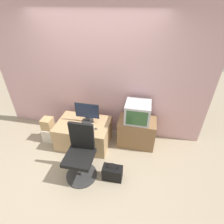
% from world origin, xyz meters
% --- Properties ---
extents(ground_plane, '(12.00, 12.00, 0.00)m').
position_xyz_m(ground_plane, '(0.00, 0.00, 0.00)').
color(ground_plane, tan).
extents(wall_back, '(4.40, 0.05, 2.60)m').
position_xyz_m(wall_back, '(0.00, 1.32, 1.30)').
color(wall_back, '#CC9EA3').
rests_on(wall_back, ground_plane).
extents(desk, '(1.05, 0.74, 0.51)m').
position_xyz_m(desk, '(-0.18, 0.78, 0.26)').
color(desk, tan).
rests_on(desk, ground_plane).
extents(side_stand, '(0.74, 0.46, 0.59)m').
position_xyz_m(side_stand, '(0.89, 0.99, 0.30)').
color(side_stand, olive).
rests_on(side_stand, ground_plane).
extents(main_monitor, '(0.49, 0.23, 0.41)m').
position_xyz_m(main_monitor, '(-0.10, 0.87, 0.71)').
color(main_monitor, '#2D2D2D').
rests_on(main_monitor, desk).
extents(keyboard, '(0.28, 0.13, 0.01)m').
position_xyz_m(keyboard, '(-0.07, 0.67, 0.52)').
color(keyboard, white).
rests_on(keyboard, desk).
extents(mouse, '(0.06, 0.04, 0.03)m').
position_xyz_m(mouse, '(0.13, 0.65, 0.53)').
color(mouse, '#4C4C51').
rests_on(mouse, desk).
extents(crt_tv, '(0.48, 0.45, 0.39)m').
position_xyz_m(crt_tv, '(0.88, 0.99, 0.79)').
color(crt_tv, '#B7B7BC').
rests_on(crt_tv, side_stand).
extents(office_chair, '(0.53, 0.53, 0.99)m').
position_xyz_m(office_chair, '(0.04, 0.03, 0.42)').
color(office_chair, '#333333').
rests_on(office_chair, ground_plane).
extents(cardboard_box_lower, '(0.23, 0.28, 0.31)m').
position_xyz_m(cardboard_box_lower, '(-0.95, 0.73, 0.15)').
color(cardboard_box_lower, beige).
rests_on(cardboard_box_lower, ground_plane).
extents(cardboard_box_upper, '(0.21, 0.22, 0.23)m').
position_xyz_m(cardboard_box_upper, '(-0.95, 0.73, 0.42)').
color(cardboard_box_upper, tan).
rests_on(cardboard_box_upper, cardboard_box_lower).
extents(handbag, '(0.34, 0.18, 0.37)m').
position_xyz_m(handbag, '(0.58, 0.03, 0.13)').
color(handbag, black).
rests_on(handbag, ground_plane).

